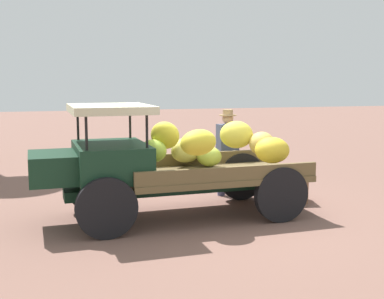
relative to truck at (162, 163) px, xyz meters
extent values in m
plane|color=brown|center=(-0.85, 0.03, -0.93)|extent=(60.00, 60.00, 0.00)
cube|color=#13311F|center=(-0.42, 0.00, -0.42)|extent=(4.02, 0.62, 0.16)
cylinder|color=black|center=(1.00, 0.87, -0.47)|extent=(0.91, 0.18, 0.90)
cylinder|color=black|center=(1.07, -0.73, -0.47)|extent=(0.91, 0.18, 0.90)
cylinder|color=black|center=(-1.80, 0.74, -0.47)|extent=(0.91, 0.18, 0.90)
cylinder|color=black|center=(-1.73, -0.86, -0.47)|extent=(0.91, 0.18, 0.90)
cube|color=brown|center=(-0.87, -0.02, -0.24)|extent=(3.07, 1.85, 0.10)
cube|color=brown|center=(-0.90, 0.78, -0.08)|extent=(3.00, 0.22, 0.22)
cube|color=brown|center=(-0.83, -0.82, -0.08)|extent=(3.00, 0.22, 0.22)
cube|color=#13311F|center=(0.83, 0.06, 0.08)|extent=(1.17, 1.57, 0.55)
cube|color=#13311F|center=(1.73, 0.10, 0.03)|extent=(0.75, 1.09, 0.44)
cylinder|color=black|center=(1.24, 0.72, 0.63)|extent=(0.04, 0.04, 0.55)
cylinder|color=black|center=(1.30, -0.57, 0.63)|extent=(0.04, 0.04, 0.55)
cylinder|color=black|center=(0.36, 0.68, 0.63)|extent=(0.04, 0.04, 0.55)
cylinder|color=black|center=(0.42, -0.61, 0.63)|extent=(0.04, 0.04, 0.55)
cube|color=beige|center=(0.83, 0.06, 0.91)|extent=(1.29, 1.57, 0.12)
ellipsoid|color=#D2AE52|center=(-1.80, -0.07, 0.25)|extent=(0.61, 0.63, 0.48)
ellipsoid|color=yellow|center=(-0.44, 0.63, 0.40)|extent=(0.80, 0.78, 0.53)
ellipsoid|color=yellow|center=(-1.87, 0.21, 0.17)|extent=(0.73, 0.68, 0.46)
ellipsoid|color=#B1C844|center=(-0.97, -0.48, 0.00)|extent=(0.59, 0.57, 0.41)
ellipsoid|color=gold|center=(-1.43, -0.34, 0.39)|extent=(0.73, 0.68, 0.55)
ellipsoid|color=#C0B94F|center=(-0.59, -0.62, 0.11)|extent=(0.80, 0.71, 0.48)
ellipsoid|color=gold|center=(-0.13, -0.34, 0.42)|extent=(0.65, 0.65, 0.57)
ellipsoid|color=#96B93D|center=(0.09, -0.25, 0.17)|extent=(0.58, 0.59, 0.48)
cylinder|color=#4C4F73|center=(-1.73, -1.31, -0.50)|extent=(0.15, 0.15, 0.85)
cylinder|color=#4C4F73|center=(-1.47, -1.28, -0.50)|extent=(0.15, 0.15, 0.85)
cube|color=#464F66|center=(-1.60, -1.30, 0.21)|extent=(0.43, 0.29, 0.57)
cylinder|color=#464F66|center=(-1.71, -1.21, 0.29)|extent=(0.36, 0.35, 0.10)
cylinder|color=#464F66|center=(-1.51, -1.19, 0.29)|extent=(0.29, 0.39, 0.10)
sphere|color=tan|center=(-1.60, -1.30, 0.60)|extent=(0.22, 0.22, 0.22)
cylinder|color=#967951|center=(-1.60, -1.30, 0.67)|extent=(0.34, 0.34, 0.02)
cylinder|color=#967951|center=(-1.60, -1.30, 0.73)|extent=(0.20, 0.20, 0.10)
cube|color=#8D6346|center=(-2.62, -0.48, -0.68)|extent=(0.55, 0.66, 0.48)
camera|label=1|loc=(1.66, 7.90, 1.36)|focal=46.61mm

